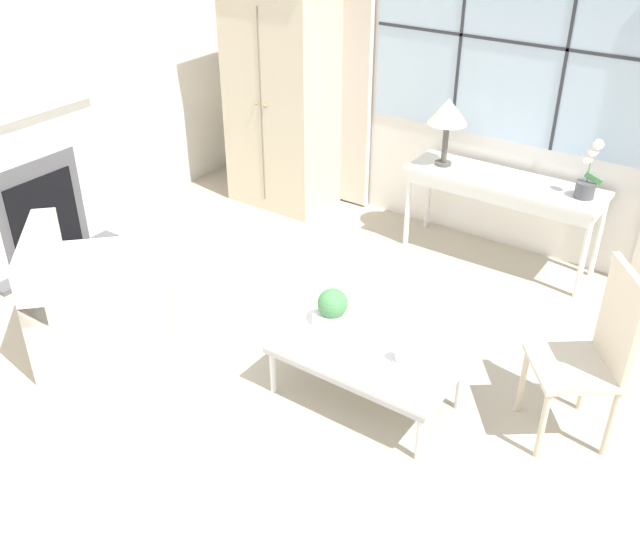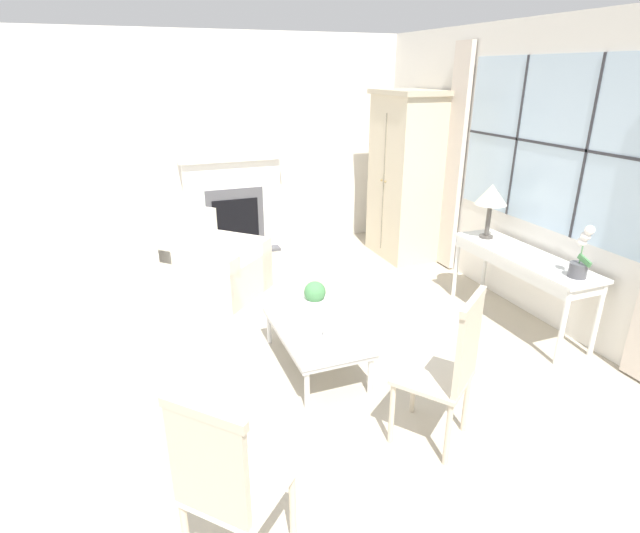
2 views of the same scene
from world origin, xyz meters
name	(u,v)px [view 2 (image 2 of 2)]	position (x,y,z in m)	size (l,w,h in m)	color
ground_plane	(241,366)	(0.00, 0.00, 0.00)	(14.00, 14.00, 0.00)	#B2A893
wall_back_windowed	(547,176)	(0.00, 3.02, 1.41)	(7.20, 0.14, 2.80)	silver
wall_left	(229,147)	(-3.03, 0.60, 1.40)	(0.06, 7.20, 2.80)	silver
fireplace	(233,200)	(-2.91, 0.59, 0.72)	(0.34, 1.35, 2.06)	#515156
armoire	(405,176)	(-1.95, 2.64, 1.06)	(1.00, 0.67, 2.12)	beige
console_table	(523,262)	(0.19, 2.71, 0.64)	(1.56, 0.46, 0.72)	white
table_lamp	(491,196)	(-0.34, 2.69, 1.16)	(0.32, 0.32, 0.56)	#4C4742
potted_orchid	(581,258)	(0.80, 2.72, 0.90)	(0.19, 0.15, 0.46)	#4C4C51
armchair_upholstered	(216,269)	(-1.58, 0.09, 0.29)	(1.22, 1.22, 0.85)	beige
side_chair_wooden	(450,364)	(1.39, 1.06, 0.61)	(0.62, 0.62, 1.09)	beige
accent_chair_wooden	(224,480)	(1.82, -0.45, 0.59)	(0.62, 0.62, 1.05)	white
coffee_table	(315,330)	(0.22, 0.59, 0.34)	(1.12, 0.62, 0.38)	silver
potted_plant_small	(315,295)	(-0.10, 0.71, 0.50)	(0.19, 0.19, 0.25)	white
pillar_candle	(329,332)	(0.45, 0.62, 0.44)	(0.12, 0.12, 0.15)	silver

